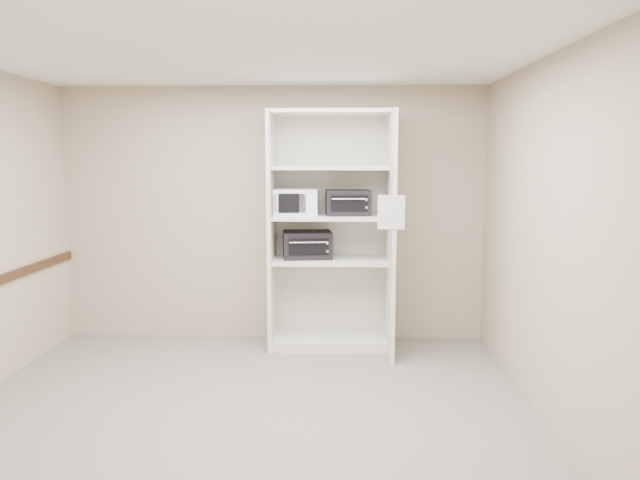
{
  "coord_description": "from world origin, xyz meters",
  "views": [
    {
      "loc": [
        0.71,
        -4.64,
        1.94
      ],
      "look_at": [
        0.53,
        1.33,
        1.16
      ],
      "focal_mm": 35.0,
      "sensor_mm": 36.0,
      "label": 1
    }
  ],
  "objects_px": {
    "shelving_unit": "(335,238)",
    "toaster_oven_lower": "(307,245)",
    "microwave": "(296,202)",
    "toaster_oven_upper": "(348,203)"
  },
  "relations": [
    {
      "from": "microwave",
      "to": "toaster_oven_upper",
      "type": "relative_size",
      "value": 0.99
    },
    {
      "from": "shelving_unit",
      "to": "toaster_oven_lower",
      "type": "xyz_separation_m",
      "value": [
        -0.28,
        0.04,
        -0.07
      ]
    },
    {
      "from": "toaster_oven_upper",
      "to": "toaster_oven_lower",
      "type": "bearing_deg",
      "value": 170.03
    },
    {
      "from": "toaster_oven_upper",
      "to": "microwave",
      "type": "bearing_deg",
      "value": 177.34
    },
    {
      "from": "microwave",
      "to": "toaster_oven_upper",
      "type": "height_order",
      "value": "microwave"
    },
    {
      "from": "shelving_unit",
      "to": "toaster_oven_lower",
      "type": "bearing_deg",
      "value": 172.9
    },
    {
      "from": "shelving_unit",
      "to": "toaster_oven_upper",
      "type": "xyz_separation_m",
      "value": [
        0.13,
        -0.01,
        0.37
      ]
    },
    {
      "from": "microwave",
      "to": "toaster_oven_upper",
      "type": "distance_m",
      "value": 0.52
    },
    {
      "from": "shelving_unit",
      "to": "microwave",
      "type": "relative_size",
      "value": 5.47
    },
    {
      "from": "microwave",
      "to": "toaster_oven_lower",
      "type": "xyz_separation_m",
      "value": [
        0.11,
        0.06,
        -0.45
      ]
    }
  ]
}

